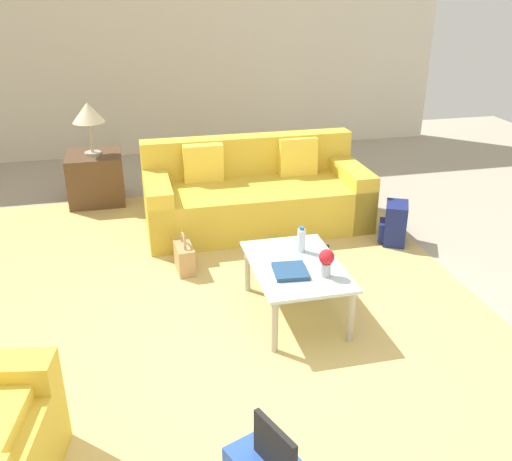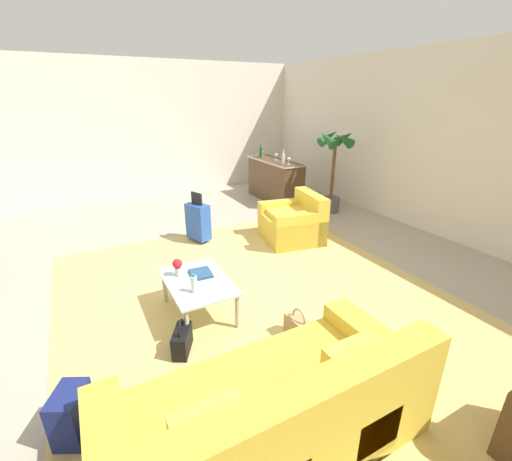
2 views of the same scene
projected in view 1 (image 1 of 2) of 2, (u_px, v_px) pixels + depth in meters
ground_plane at (241, 353)px, 3.89m from camera, size 12.00×12.00×0.00m
wall_right at (164, 41)px, 7.75m from camera, size 0.12×8.00×3.10m
area_rug at (200, 310)px, 4.38m from camera, size 5.20×4.40×0.01m
couch at (254, 196)px, 5.85m from camera, size 0.99×2.21×0.85m
coffee_table at (296, 271)px, 4.20m from camera, size 0.95×0.65×0.42m
water_bottle at (301, 240)px, 4.34m from camera, size 0.06×0.06×0.20m
coffee_table_book at (290, 271)px, 4.05m from camera, size 0.28×0.25×0.03m
flower_vase at (326, 260)px, 3.96m from camera, size 0.11×0.11×0.21m
side_table at (96, 178)px, 6.41m from camera, size 0.60×0.60×0.56m
table_lamp at (88, 114)px, 6.12m from camera, size 0.35×0.35×0.57m
handbag_tan at (184, 257)px, 4.94m from camera, size 0.33×0.16×0.36m
handbag_black at (317, 263)px, 4.83m from camera, size 0.35×0.28×0.36m
backpack_navy at (394, 224)px, 5.43m from camera, size 0.36×0.34×0.40m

